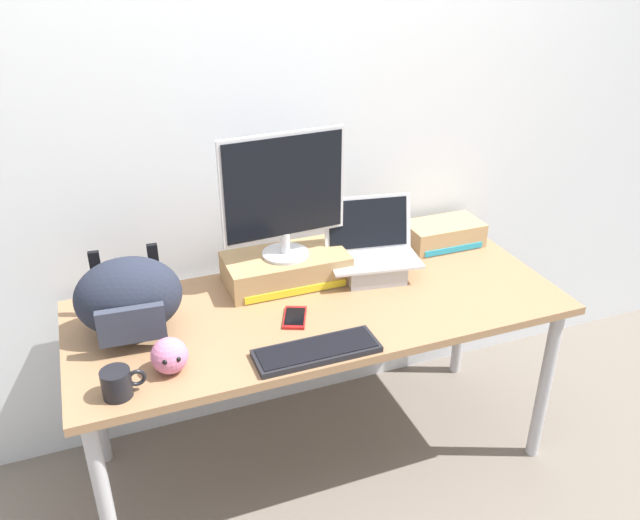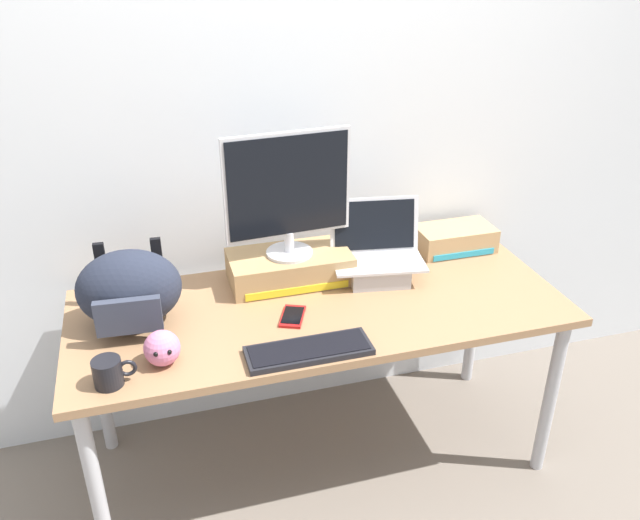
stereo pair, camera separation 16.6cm
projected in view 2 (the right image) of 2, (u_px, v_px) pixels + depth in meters
The scene contains 12 objects.
ground_plane at pixel (320, 455), 2.66m from camera, with size 20.00×20.00×0.00m, color #70665B.
back_wall at pixel (286, 115), 2.45m from camera, with size 7.00×0.10×2.60m, color silver.
desk at pixel (320, 321), 2.36m from camera, with size 1.77×0.72×0.73m.
toner_box_yellow at pixel (290, 267), 2.46m from camera, with size 0.46×0.24×0.11m.
desktop_monitor at pixel (288, 193), 2.32m from camera, with size 0.47×0.18×0.47m.
open_laptop at pixel (377, 262), 2.48m from camera, with size 0.38×0.27×0.30m.
external_keyboard at pixel (309, 350), 2.05m from camera, with size 0.40×0.14×0.02m.
messenger_backpack at pixel (129, 289), 2.16m from camera, with size 0.36×0.31×0.27m.
coffee_mug at pixel (109, 372), 1.90m from camera, with size 0.13×0.09×0.09m.
cell_phone at pixel (293, 316), 2.24m from camera, with size 0.12×0.16×0.01m.
plush_toy at pixel (162, 348), 1.99m from camera, with size 0.11×0.11×0.11m.
toner_box_cyan at pixel (454, 238), 2.70m from camera, with size 0.32×0.18×0.10m.
Camera 2 is at (-0.55, -1.91, 1.94)m, focal length 36.21 mm.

